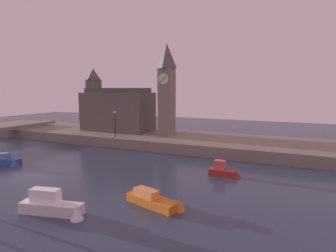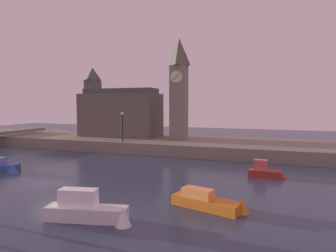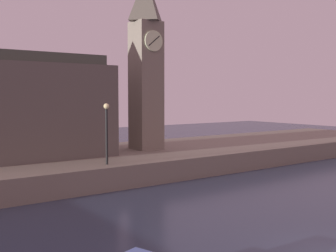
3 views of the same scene
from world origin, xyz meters
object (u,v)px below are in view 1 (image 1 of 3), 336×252
(clock_tower, at_px, (167,88))
(boat_ferry_white, at_px, (54,206))
(streetlamp, at_px, (115,121))
(boat_tour_blue, at_px, (5,161))
(parliament_hall, at_px, (116,109))
(boat_patrol_orange, at_px, (157,201))
(boat_dinghy_red, at_px, (225,171))

(clock_tower, relative_size, boat_ferry_white, 2.73)
(streetlamp, relative_size, boat_tour_blue, 0.81)
(clock_tower, distance_m, boat_tour_blue, 24.02)
(parliament_hall, distance_m, boat_tour_blue, 20.43)
(boat_ferry_white, xyz_separation_m, boat_patrol_orange, (6.04, 4.12, -0.18))
(streetlamp, bearing_deg, boat_patrol_orange, -47.66)
(streetlamp, bearing_deg, parliament_hall, 123.44)
(boat_dinghy_red, distance_m, boat_ferry_white, 16.24)
(parliament_hall, bearing_deg, boat_dinghy_red, -31.23)
(clock_tower, relative_size, streetlamp, 3.64)
(boat_ferry_white, relative_size, boat_patrol_orange, 1.01)
(boat_tour_blue, bearing_deg, parliament_hall, 84.50)
(boat_ferry_white, bearing_deg, boat_dinghy_red, 56.32)
(clock_tower, height_order, parliament_hall, clock_tower)
(parliament_hall, distance_m, boat_dinghy_red, 26.65)
(boat_tour_blue, relative_size, boat_patrol_orange, 0.93)
(boat_patrol_orange, bearing_deg, clock_tower, 112.66)
(clock_tower, distance_m, boat_patrol_orange, 25.47)
(boat_dinghy_red, distance_m, boat_patrol_orange, 9.85)
(boat_tour_blue, bearing_deg, streetlamp, 67.19)
(parliament_hall, xyz_separation_m, streetlamp, (3.92, -5.94, -1.27))
(streetlamp, relative_size, boat_patrol_orange, 0.75)
(streetlamp, bearing_deg, boat_dinghy_red, -22.50)
(streetlamp, height_order, boat_patrol_orange, streetlamp)
(boat_dinghy_red, bearing_deg, streetlamp, 157.50)
(boat_tour_blue, height_order, boat_ferry_white, boat_ferry_white)
(boat_patrol_orange, bearing_deg, streetlamp, 132.34)
(parliament_hall, xyz_separation_m, boat_tour_blue, (-1.91, -19.78, -4.74))
(parliament_hall, height_order, boat_tour_blue, parliament_hall)
(parliament_hall, bearing_deg, boat_tour_blue, -95.50)
(parliament_hall, xyz_separation_m, boat_dinghy_red, (22.43, -13.60, -4.70))
(streetlamp, xyz_separation_m, boat_ferry_white, (9.51, -21.18, -3.33))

